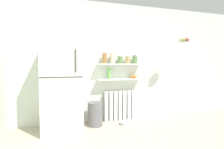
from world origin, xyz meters
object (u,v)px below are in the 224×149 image
object	(u,v)px
refrigerator	(62,87)
pet_food_bowl	(125,123)
radiator	(120,105)
storage_jar_3	(128,60)
storage_jar_0	(105,58)
storage_jar_1	(113,58)
trash_bin	(95,114)
storage_jar_2	(120,60)
storage_jar_4	(135,59)
shelf_bowl	(134,77)
vase	(109,73)
hanging_fruit_basket	(184,40)

from	to	relation	value
refrigerator	pet_food_bowl	size ratio (longest dim) A/B	7.63
refrigerator	radiator	distance (m)	1.37
radiator	storage_jar_3	size ratio (longest dim) A/B	4.22
storage_jar_0	storage_jar_1	bearing A→B (deg)	0.00
pet_food_bowl	storage_jar_1	bearing A→B (deg)	121.89
storage_jar_1	refrigerator	bearing A→B (deg)	-167.46
radiator	pet_food_bowl	world-z (taller)	radiator
storage_jar_3	trash_bin	distance (m)	1.37
pet_food_bowl	radiator	bearing A→B (deg)	90.58
refrigerator	storage_jar_2	bearing A→B (deg)	10.81
storage_jar_0	pet_food_bowl	xyz separation A→B (m)	(0.36, -0.29, -1.36)
storage_jar_2	storage_jar_4	xyz separation A→B (m)	(0.35, -0.00, 0.01)
trash_bin	refrigerator	bearing A→B (deg)	-176.08
storage_jar_4	shelf_bowl	distance (m)	0.39
refrigerator	shelf_bowl	distance (m)	1.60
storage_jar_4	vase	size ratio (longest dim) A/B	0.79
storage_jar_0	pet_food_bowl	world-z (taller)	storage_jar_0
radiator	storage_jar_4	size ratio (longest dim) A/B	3.69
storage_jar_0	storage_jar_4	xyz separation A→B (m)	(0.71, 0.00, -0.02)
radiator	vase	bearing A→B (deg)	-173.30
trash_bin	pet_food_bowl	xyz separation A→B (m)	(0.61, -0.09, -0.22)
refrigerator	storage_jar_4	xyz separation A→B (m)	(1.60, 0.24, 0.54)
trash_bin	pet_food_bowl	bearing A→B (deg)	-8.77
refrigerator	vase	world-z (taller)	refrigerator
storage_jar_0	vase	xyz separation A→B (m)	(0.10, 0.00, -0.33)
storage_jar_0	storage_jar_4	bearing A→B (deg)	0.00
radiator	storage_jar_3	xyz separation A→B (m)	(0.18, -0.03, 1.02)
storage_jar_3	trash_bin	world-z (taller)	storage_jar_3
radiator	storage_jar_0	xyz separation A→B (m)	(-0.35, -0.03, 1.06)
storage_jar_1	hanging_fruit_basket	size ratio (longest dim) A/B	0.80
storage_jar_2	vase	bearing A→B (deg)	-180.00
storage_jar_2	storage_jar_0	bearing A→B (deg)	-180.00
shelf_bowl	vase	bearing A→B (deg)	180.00
storage_jar_2	vase	distance (m)	0.39
vase	storage_jar_1	bearing A→B (deg)	0.00
vase	trash_bin	distance (m)	0.91
storage_jar_1	trash_bin	bearing A→B (deg)	-155.70
storage_jar_0	storage_jar_1	world-z (taller)	storage_jar_0
shelf_bowl	pet_food_bowl	xyz separation A→B (m)	(-0.32, -0.29, -0.95)
storage_jar_4	shelf_bowl	xyz separation A→B (m)	(-0.03, 0.00, -0.39)
radiator	hanging_fruit_basket	size ratio (longest dim) A/B	2.45
refrigerator	storage_jar_0	size ratio (longest dim) A/B	7.06
radiator	storage_jar_2	distance (m)	1.03
storage_jar_1	shelf_bowl	world-z (taller)	storage_jar_1
shelf_bowl	hanging_fruit_basket	bearing A→B (deg)	-25.01
shelf_bowl	hanging_fruit_basket	distance (m)	1.34
refrigerator	storage_jar_1	xyz separation A→B (m)	(1.07, 0.24, 0.56)
storage_jar_4	trash_bin	distance (m)	1.49
storage_jar_1	storage_jar_3	xyz separation A→B (m)	(0.35, -0.00, -0.03)
storage_jar_0	vase	world-z (taller)	storage_jar_0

